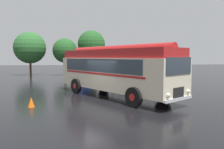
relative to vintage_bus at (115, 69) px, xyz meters
name	(u,v)px	position (x,y,z in m)	size (l,w,h in m)	color
ground_plane	(104,99)	(-0.80, -0.88, -1.89)	(120.00, 120.00, 0.00)	black
vintage_bus	(115,69)	(0.00, 0.00, 0.00)	(7.63, 9.75, 3.49)	beige
car_near_left	(82,72)	(-2.52, 12.26, -1.05)	(2.39, 4.40, 1.66)	navy
car_mid_left	(101,72)	(-0.18, 12.76, -1.05)	(2.28, 4.35, 1.66)	silver
box_van	(122,67)	(2.51, 12.89, -0.53)	(2.60, 5.87, 2.50)	silver
tree_far_left	(29,48)	(-10.26, 18.42, 2.15)	(4.59, 4.59, 6.34)	#4C3823
tree_left_of_centre	(64,51)	(-5.12, 17.55, 1.70)	(3.52, 3.52, 5.39)	#4C3823
tree_centre	(91,44)	(-1.22, 18.24, 2.67)	(4.08, 4.08, 6.64)	#4C3823
traffic_cone	(31,102)	(-4.90, -2.65, -1.62)	(0.36, 0.36, 0.55)	orange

